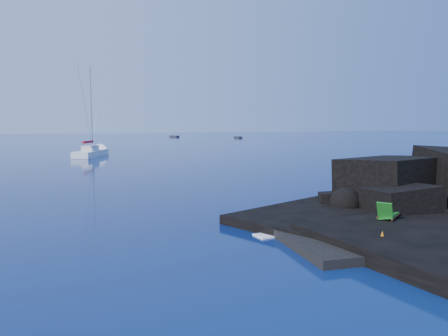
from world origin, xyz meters
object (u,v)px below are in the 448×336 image
object	(u,v)px
marker_cone	(382,237)
distant_boat_b	(238,138)
sailboat	(92,156)
distant_boat_a	(174,137)
sunbather	(378,227)
deck_chair	(389,210)

from	to	relation	value
marker_cone	distant_boat_b	world-z (taller)	marker_cone
sailboat	distant_boat_b	distance (m)	81.05
distant_boat_a	sailboat	bearing A→B (deg)	-135.46
sunbather	distant_boat_a	world-z (taller)	sunbather
sailboat	marker_cone	size ratio (longest dim) A/B	27.75
sunbather	marker_cone	distance (m)	2.02
deck_chair	distant_boat_a	world-z (taller)	deck_chair
marker_cone	deck_chair	bearing A→B (deg)	44.52
sailboat	distant_boat_a	distance (m)	86.43
sailboat	deck_chair	size ratio (longest dim) A/B	7.30
deck_chair	distant_boat_a	bearing A→B (deg)	43.83
marker_cone	distant_boat_b	bearing A→B (deg)	69.54
deck_chair	sunbather	world-z (taller)	deck_chair
deck_chair	distant_boat_b	size ratio (longest dim) A/B	0.45
deck_chair	sailboat	bearing A→B (deg)	64.43
sunbather	distant_boat_b	size ratio (longest dim) A/B	0.40
marker_cone	distant_boat_b	distance (m)	125.65
distant_boat_b	marker_cone	bearing A→B (deg)	-112.62
sailboat	sunbather	size ratio (longest dim) A/B	8.22
sailboat	deck_chair	distance (m)	52.73
sailboat	sunbather	distance (m)	53.40
deck_chair	marker_cone	world-z (taller)	deck_chair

